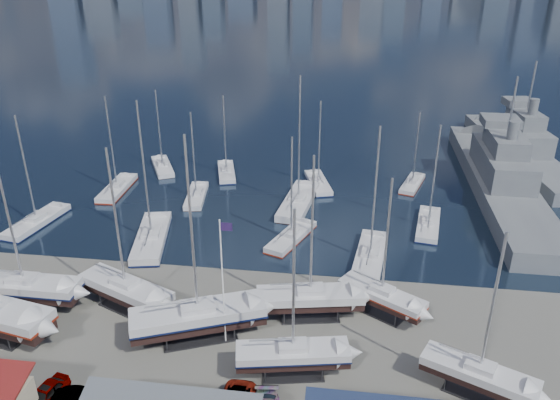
# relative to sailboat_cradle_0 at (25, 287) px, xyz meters

# --- Properties ---
(ground) EXTENTS (1400.00, 1400.00, 0.00)m
(ground) POSITION_rel_sailboat_cradle_0_xyz_m (19.22, -0.76, -2.15)
(ground) COLOR #605E59
(ground) RESTS_ON ground
(water) EXTENTS (1400.00, 600.00, 0.40)m
(water) POSITION_rel_sailboat_cradle_0_xyz_m (19.22, 309.24, -2.30)
(water) COLOR #19273A
(water) RESTS_ON ground
(sailboat_cradle_0) EXTENTS (10.88, 3.07, 17.46)m
(sailboat_cradle_0) POSITION_rel_sailboat_cradle_0_xyz_m (0.00, 0.00, 0.00)
(sailboat_cradle_0) COLOR #2D2D33
(sailboat_cradle_0) RESTS_ON ground
(sailboat_cradle_2) EXTENTS (10.41, 6.73, 16.51)m
(sailboat_cradle_2) POSITION_rel_sailboat_cradle_0_xyz_m (9.84, 0.98, -0.04)
(sailboat_cradle_2) COLOR #2D2D33
(sailboat_cradle_2) RESTS_ON ground
(sailboat_cradle_3) EXTENTS (12.35, 7.70, 19.11)m
(sailboat_cradle_3) POSITION_rel_sailboat_cradle_0_xyz_m (17.92, -2.35, 0.09)
(sailboat_cradle_3) COLOR #2D2D33
(sailboat_cradle_3) RESTS_ON ground
(sailboat_cradle_4) EXTENTS (10.36, 4.66, 16.32)m
(sailboat_cradle_4) POSITION_rel_sailboat_cradle_0_xyz_m (27.53, 2.03, -0.05)
(sailboat_cradle_4) COLOR #2D2D33
(sailboat_cradle_4) RESTS_ON ground
(sailboat_cradle_5) EXTENTS (9.61, 4.35, 15.07)m
(sailboat_cradle_5) POSITION_rel_sailboat_cradle_0_xyz_m (26.79, -5.94, -0.12)
(sailboat_cradle_5) COLOR #2D2D33
(sailboat_cradle_5) RESTS_ON ground
(sailboat_cradle_6) EXTENTS (8.57, 6.62, 14.06)m
(sailboat_cradle_6) POSITION_rel_sailboat_cradle_0_xyz_m (34.21, 3.41, -0.17)
(sailboat_cradle_6) COLOR #2D2D33
(sailboat_cradle_6) RESTS_ON ground
(sailboat_cradle_7) EXTENTS (8.97, 5.95, 14.43)m
(sailboat_cradle_7) POSITION_rel_sailboat_cradle_0_xyz_m (41.31, -6.28, -0.15)
(sailboat_cradle_7) COLOR #2D2D33
(sailboat_cradle_7) RESTS_ON ground
(sailboat_moored_0) EXTENTS (4.49, 10.36, 14.99)m
(sailboat_moored_0) POSITION_rel_sailboat_cradle_0_xyz_m (-8.43, 16.35, -1.84)
(sailboat_moored_0) COLOR black
(sailboat_moored_0) RESTS_ON water
(sailboat_moored_1) EXTENTS (2.96, 9.80, 14.56)m
(sailboat_moored_1) POSITION_rel_sailboat_cradle_0_xyz_m (-2.62, 27.89, -1.84)
(sailboat_moored_1) COLOR black
(sailboat_moored_1) RESTS_ON water
(sailboat_moored_2) EXTENTS (6.19, 9.01, 13.35)m
(sailboat_moored_2) POSITION_rel_sailboat_cradle_0_xyz_m (1.05, 37.13, -1.82)
(sailboat_moored_2) COLOR black
(sailboat_moored_2) RESTS_ON water
(sailboat_moored_3) EXTENTS (5.72, 12.50, 18.04)m
(sailboat_moored_3) POSITION_rel_sailboat_cradle_0_xyz_m (7.57, 14.04, -1.83)
(sailboat_moored_3) COLOR black
(sailboat_moored_3) RESTS_ON water
(sailboat_moored_4) EXTENTS (3.59, 8.90, 13.07)m
(sailboat_moored_4) POSITION_rel_sailboat_cradle_0_xyz_m (9.45, 26.88, -1.82)
(sailboat_moored_4) COLOR black
(sailboat_moored_4) RESTS_ON water
(sailboat_moored_5) EXTENTS (4.68, 9.06, 13.04)m
(sailboat_moored_5) POSITION_rel_sailboat_cradle_0_xyz_m (11.63, 36.28, -1.84)
(sailboat_moored_5) COLOR black
(sailboat_moored_5) RESTS_ON water
(sailboat_moored_6) EXTENTS (5.66, 9.42, 13.62)m
(sailboat_moored_6) POSITION_rel_sailboat_cradle_0_xyz_m (24.04, 16.70, -1.84)
(sailboat_moored_6) COLOR black
(sailboat_moored_6) RESTS_ON water
(sailboat_moored_7) EXTENTS (4.93, 12.63, 18.57)m
(sailboat_moored_7) POSITION_rel_sailboat_cradle_0_xyz_m (23.88, 26.64, -1.82)
(sailboat_moored_7) COLOR black
(sailboat_moored_7) RESTS_ON water
(sailboat_moored_8) EXTENTS (4.89, 9.30, 13.38)m
(sailboat_moored_8) POSITION_rel_sailboat_cradle_0_xyz_m (26.09, 33.80, -1.84)
(sailboat_moored_8) COLOR black
(sailboat_moored_8) RESTS_ON water
(sailboat_moored_9) EXTENTS (4.42, 11.18, 16.43)m
(sailboat_moored_9) POSITION_rel_sailboat_cradle_0_xyz_m (33.37, 13.21, -1.82)
(sailboat_moored_9) COLOR black
(sailboat_moored_9) RESTS_ON water
(sailboat_moored_10) EXTENTS (4.11, 9.69, 14.03)m
(sailboat_moored_10) POSITION_rel_sailboat_cradle_0_xyz_m (40.75, 22.23, -1.84)
(sailboat_moored_10) COLOR black
(sailboat_moored_10) RESTS_ON water
(sailboat_moored_11) EXTENTS (4.49, 8.17, 11.77)m
(sailboat_moored_11) POSITION_rel_sailboat_cradle_0_xyz_m (39.90, 35.48, -1.84)
(sailboat_moored_11) COLOR black
(sailboat_moored_11) RESTS_ON water
(naval_ship_east) EXTENTS (7.53, 46.17, 18.15)m
(naval_ship_east) POSITION_rel_sailboat_cradle_0_xyz_m (52.07, 35.67, -0.48)
(naval_ship_east) COLOR #595E62
(naval_ship_east) RESTS_ON water
(naval_ship_west) EXTENTS (11.37, 38.95, 17.46)m
(naval_ship_west) POSITION_rel_sailboat_cradle_0_xyz_m (58.49, 49.96, -0.48)
(naval_ship_west) COLOR #595E62
(naval_ship_west) RESTS_ON water
(car_a) EXTENTS (2.59, 4.59, 1.47)m
(car_a) POSITION_rel_sailboat_cradle_0_xyz_m (8.27, -11.57, -1.41)
(car_a) COLOR gray
(car_a) RESTS_ON ground
(car_b) EXTENTS (4.26, 1.86, 1.36)m
(car_b) POSITION_rel_sailboat_cradle_0_xyz_m (11.06, -11.52, -1.46)
(car_b) COLOR gray
(car_b) RESTS_ON ground
(flagpole) EXTENTS (1.08, 0.12, 12.25)m
(flagpole) POSITION_rel_sailboat_cradle_0_xyz_m (20.53, -2.78, 4.92)
(flagpole) COLOR white
(flagpole) RESTS_ON ground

